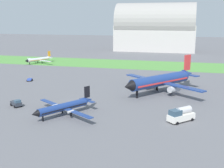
# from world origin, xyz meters

# --- Properties ---
(ground_plane) EXTENTS (600.00, 600.00, 0.00)m
(ground_plane) POSITION_xyz_m (0.00, 0.00, 0.00)
(ground_plane) COLOR slate
(grass_taxiway_strip) EXTENTS (360.00, 28.00, 0.08)m
(grass_taxiway_strip) POSITION_xyz_m (0.00, 68.56, 0.04)
(grass_taxiway_strip) COLOR #549342
(grass_taxiway_strip) RESTS_ON ground_plane
(airplane_taxiing_turboprop) EXTENTS (17.70, 15.38, 5.73)m
(airplane_taxiing_turboprop) POSITION_xyz_m (-44.42, 59.77, 2.10)
(airplane_taxiing_turboprop) COLOR silver
(airplane_taxiing_turboprop) RESTS_ON ground_plane
(airplane_foreground_turboprop) EXTENTS (17.70, 15.45, 6.01)m
(airplane_foreground_turboprop) POSITION_xyz_m (1.00, -11.76, 2.20)
(airplane_foreground_turboprop) COLOR navy
(airplane_foreground_turboprop) RESTS_ON ground_plane
(airplane_midfield_jet) EXTENTS (25.71, 26.08, 10.86)m
(airplane_midfield_jet) POSITION_xyz_m (21.21, 15.77, 3.91)
(airplane_midfield_jet) COLOR navy
(airplane_midfield_jet) RESTS_ON ground_plane
(baggage_cart_near_gate) EXTENTS (2.39, 2.80, 0.90)m
(baggage_cart_near_gate) POSITION_xyz_m (-27.08, 20.74, 0.57)
(baggage_cart_near_gate) COLOR #334FB2
(baggage_cart_near_gate) RESTS_ON ground_plane
(fuel_truck_midfield) EXTENTS (6.23, 6.35, 3.29)m
(fuel_truck_midfield) POSITION_xyz_m (27.77, -8.92, 1.58)
(fuel_truck_midfield) COLOR white
(fuel_truck_midfield) RESTS_ON ground_plane
(pushback_tug_by_runway) EXTENTS (3.97, 3.56, 1.95)m
(pushback_tug_by_runway) POSITION_xyz_m (-14.13, -8.24, 0.91)
(pushback_tug_by_runway) COLOR #2D333D
(pushback_tug_by_runway) RESTS_ON ground_plane
(hangar_distant) EXTENTS (54.46, 25.71, 32.73)m
(hangar_distant) POSITION_xyz_m (5.86, 133.49, 15.57)
(hangar_distant) COLOR #BCB7B2
(hangar_distant) RESTS_ON ground_plane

